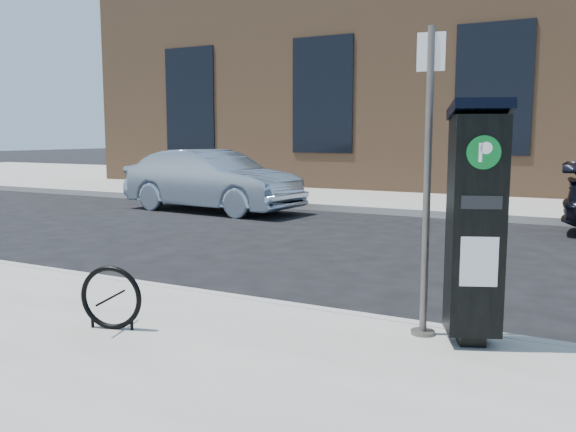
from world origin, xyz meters
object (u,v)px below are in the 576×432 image
Objects in this scene: sign_pole at (427,186)px; car_silver at (212,181)px; parking_kiosk at (476,221)px; bike_rack at (111,298)px.

sign_pole reaches higher than car_silver.
car_silver is (-7.41, 7.02, -0.40)m from parking_kiosk.
sign_pole is 2.79m from bike_rack.
sign_pole reaches higher than parking_kiosk.
sign_pole is 4.49× the size of bike_rack.
sign_pole is at bearing 8.54° from bike_rack.
bike_rack is 9.32m from car_silver.
parking_kiosk is at bearing -128.28° from car_silver.
car_silver is at bearing 125.29° from sign_pole.
bike_rack is at bearing -164.82° from sign_pole.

